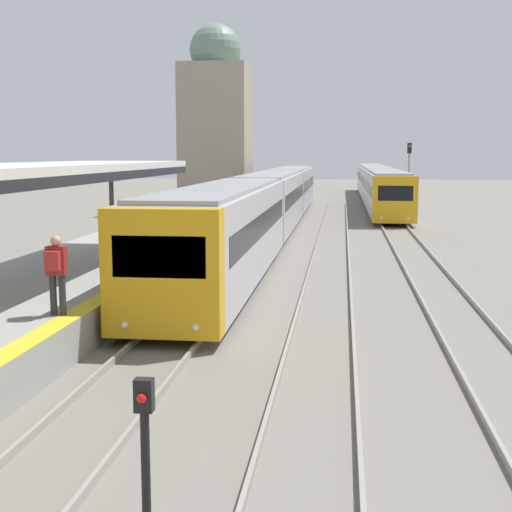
{
  "coord_description": "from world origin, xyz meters",
  "views": [
    {
      "loc": [
        3.84,
        -1.61,
        4.23
      ],
      "look_at": [
        1.71,
        15.9,
        1.69
      ],
      "focal_mm": 50.0,
      "sensor_mm": 36.0,
      "label": 1
    }
  ],
  "objects": [
    {
      "name": "train_near",
      "position": [
        0.0,
        36.97,
        1.77
      ],
      "size": [
        2.62,
        48.06,
        3.2
      ],
      "color": "gold",
      "rests_on": "ground_plane"
    },
    {
      "name": "train_far",
      "position": [
        6.85,
        61.94,
        1.72
      ],
      "size": [
        2.57,
        44.34,
        3.09
      ],
      "color": "gold",
      "rests_on": "ground_plane"
    },
    {
      "name": "person_on_platform",
      "position": [
        -1.99,
        12.24,
        1.89
      ],
      "size": [
        0.4,
        0.4,
        1.66
      ],
      "color": "#2D2D33",
      "rests_on": "station_platform"
    },
    {
      "name": "distant_domed_building",
      "position": [
        -5.36,
        50.07,
        6.36
      ],
      "size": [
        4.79,
        4.79,
        13.42
      ],
      "color": "gray",
      "rests_on": "ground_plane"
    },
    {
      "name": "signal_post_near",
      "position": [
        1.79,
        5.42,
        1.16
      ],
      "size": [
        0.2,
        0.21,
        1.88
      ],
      "color": "black",
      "rests_on": "ground_plane"
    },
    {
      "name": "signal_mast_far",
      "position": [
        8.3,
        48.07,
        3.13
      ],
      "size": [
        0.28,
        0.29,
        4.97
      ],
      "color": "gray",
      "rests_on": "ground_plane"
    }
  ]
}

